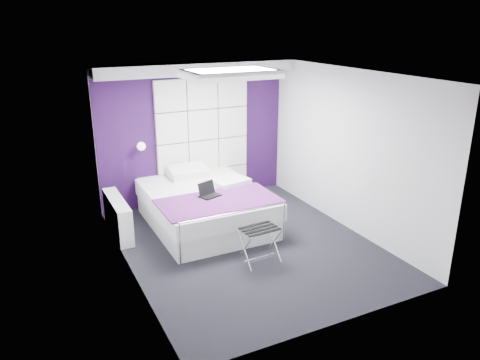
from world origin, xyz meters
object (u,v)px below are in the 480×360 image
Objects in this scene: laptop at (209,192)px; bed at (205,206)px; wall_lamp at (141,146)px; radiator at (118,216)px; nightstand at (152,180)px; luggage_rack at (260,245)px.

bed is at bearing 60.11° from laptop.
radiator is (-0.64, -0.76, -0.92)m from wall_lamp.
bed reaches higher than nightstand.
laptop is (0.55, -1.31, 0.12)m from nightstand.
bed is 4.80× the size of nightstand.
radiator reaches higher than luggage_rack.
luggage_rack is at bearing -82.32° from bed.
nightstand is (0.79, 0.72, 0.27)m from radiator.
laptop is (-0.06, -0.32, 0.36)m from bed.
wall_lamp is 0.67m from nightstand.
laptop is at bearing -67.11° from nightstand.
radiator and nightstand have the same top height.
radiator is 2.42m from luggage_rack.
nightstand is at bearing -14.58° from wall_lamp.
wall_lamp reaches higher than laptop.
bed is 1.19m from nightstand.
wall_lamp is 1.62m from laptop.
laptop is at bearing -23.79° from radiator.
bed is at bearing -11.17° from radiator.
bed is (0.76, -1.04, -0.89)m from wall_lamp.
laptop reaches higher than luggage_rack.
laptop is (-0.26, 1.22, 0.43)m from luggage_rack.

